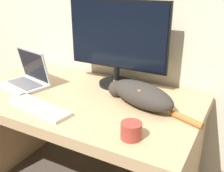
{
  "coord_description": "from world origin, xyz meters",
  "views": [
    {
      "loc": [
        0.85,
        -0.78,
        1.39
      ],
      "look_at": [
        0.24,
        0.36,
        0.87
      ],
      "focal_mm": 42.0,
      "sensor_mm": 36.0,
      "label": 1
    }
  ],
  "objects_px": {
    "coffee_mug": "(131,131)",
    "laptop": "(26,79)",
    "external_keyboard": "(39,107)",
    "cat": "(140,94)",
    "monitor": "(117,41)"
  },
  "relations": [
    {
      "from": "external_keyboard",
      "to": "laptop",
      "type": "bearing_deg",
      "value": 154.03
    },
    {
      "from": "cat",
      "to": "coffee_mug",
      "type": "bearing_deg",
      "value": -52.79
    },
    {
      "from": "monitor",
      "to": "coffee_mug",
      "type": "height_order",
      "value": "monitor"
    },
    {
      "from": "coffee_mug",
      "to": "external_keyboard",
      "type": "bearing_deg",
      "value": 177.98
    },
    {
      "from": "laptop",
      "to": "coffee_mug",
      "type": "bearing_deg",
      "value": -1.6
    },
    {
      "from": "monitor",
      "to": "laptop",
      "type": "distance_m",
      "value": 0.64
    },
    {
      "from": "laptop",
      "to": "cat",
      "type": "bearing_deg",
      "value": 20.45
    },
    {
      "from": "laptop",
      "to": "coffee_mug",
      "type": "height_order",
      "value": "laptop"
    },
    {
      "from": "monitor",
      "to": "coffee_mug",
      "type": "bearing_deg",
      "value": -56.83
    },
    {
      "from": "laptop",
      "to": "external_keyboard",
      "type": "relative_size",
      "value": 0.82
    },
    {
      "from": "laptop",
      "to": "external_keyboard",
      "type": "height_order",
      "value": "laptop"
    },
    {
      "from": "monitor",
      "to": "external_keyboard",
      "type": "distance_m",
      "value": 0.62
    },
    {
      "from": "external_keyboard",
      "to": "coffee_mug",
      "type": "relative_size",
      "value": 4.5
    },
    {
      "from": "coffee_mug",
      "to": "laptop",
      "type": "bearing_deg",
      "value": 164.6
    },
    {
      "from": "laptop",
      "to": "cat",
      "type": "xyz_separation_m",
      "value": [
        0.77,
        0.09,
        0.02
      ]
    }
  ]
}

